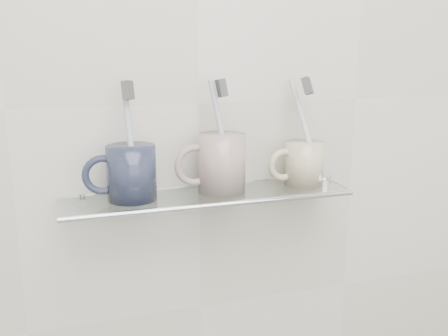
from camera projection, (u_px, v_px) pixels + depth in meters
name	position (u px, v px, depth m)	size (l,w,h in m)	color
wall_back	(198.00, 103.00, 0.89)	(2.50, 2.50, 0.00)	beige
shelf_glass	(208.00, 196.00, 0.87)	(0.50, 0.12, 0.01)	silver
shelf_rail	(218.00, 205.00, 0.82)	(0.01, 0.01, 0.50)	silver
bracket_left	(83.00, 205.00, 0.85)	(0.02, 0.02, 0.03)	silver
bracket_right	(305.00, 185.00, 0.98)	(0.02, 0.02, 0.03)	silver
mug_left	(132.00, 173.00, 0.82)	(0.08, 0.08, 0.09)	black
mug_left_handle	(103.00, 175.00, 0.81)	(0.07, 0.07, 0.01)	black
toothbrush_left	(130.00, 140.00, 0.81)	(0.01, 0.01, 0.19)	#9CA8BB
bristles_left	(128.00, 90.00, 0.79)	(0.01, 0.02, 0.03)	#404143
mug_center	(222.00, 163.00, 0.87)	(0.08, 0.08, 0.10)	silver
mug_center_handle	(195.00, 165.00, 0.85)	(0.07, 0.07, 0.01)	silver
toothbrush_center	(222.00, 135.00, 0.86)	(0.01, 0.01, 0.19)	#9BA0AF
bristles_center	(222.00, 88.00, 0.84)	(0.01, 0.02, 0.03)	#404143
mug_right	(304.00, 163.00, 0.92)	(0.07, 0.07, 0.08)	beige
mug_right_handle	(284.00, 165.00, 0.90)	(0.06, 0.06, 0.01)	beige
toothbrush_right	(306.00, 130.00, 0.90)	(0.01, 0.01, 0.19)	#B9B9B9
bristles_right	(307.00, 86.00, 0.88)	(0.01, 0.02, 0.03)	#404143
chrome_cap	(323.00, 179.00, 0.94)	(0.04, 0.04, 0.01)	silver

